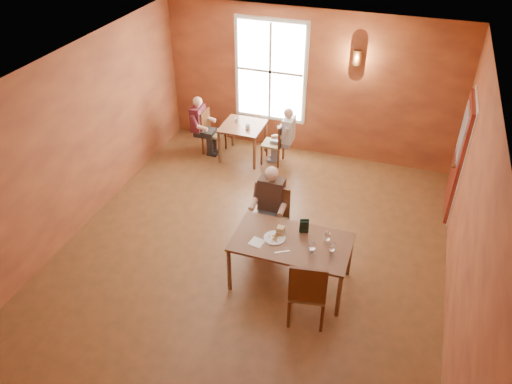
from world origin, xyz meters
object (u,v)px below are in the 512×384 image
(main_table, at_px, (291,262))
(chair_diner_main, at_px, (272,222))
(chair_diner_maroon, at_px, (214,132))
(diner_maroon, at_px, (212,126))
(chair_diner_white, at_px, (273,143))
(diner_white, at_px, (274,137))
(chair_empty, at_px, (308,288))
(second_table, at_px, (243,141))
(diner_main, at_px, (271,216))

(main_table, xyz_separation_m, chair_diner_main, (-0.50, 0.65, 0.14))
(chair_diner_maroon, xyz_separation_m, diner_maroon, (-0.03, 0.00, 0.14))
(main_table, distance_m, diner_maroon, 4.18)
(chair_diner_white, xyz_separation_m, chair_diner_maroon, (-1.30, 0.00, 0.02))
(diner_white, xyz_separation_m, diner_maroon, (-1.36, 0.00, 0.02))
(chair_empty, bearing_deg, main_table, 114.78)
(chair_diner_maroon, bearing_deg, diner_white, 90.00)
(chair_diner_main, xyz_separation_m, second_table, (-1.44, 2.61, -0.16))
(chair_diner_white, xyz_separation_m, diner_maroon, (-1.33, 0.00, 0.16))
(diner_white, bearing_deg, diner_main, -164.01)
(diner_main, relative_size, diner_maroon, 1.09)
(main_table, bearing_deg, diner_white, 111.09)
(main_table, relative_size, chair_empty, 1.52)
(diner_white, bearing_deg, diner_maroon, 90.00)
(second_table, bearing_deg, diner_main, -61.43)
(second_table, bearing_deg, diner_maroon, 180.00)
(main_table, distance_m, chair_diner_white, 3.50)
(diner_main, height_order, second_table, diner_main)
(main_table, bearing_deg, diner_main, 128.88)
(chair_diner_white, relative_size, chair_diner_maroon, 0.97)
(second_table, xyz_separation_m, chair_diner_maroon, (-0.65, 0.00, 0.10))
(chair_diner_maroon, bearing_deg, chair_empty, 37.80)
(chair_empty, distance_m, chair_diner_maroon, 4.87)
(second_table, bearing_deg, diner_white, 0.00)
(diner_white, distance_m, chair_diner_maroon, 1.34)
(diner_main, relative_size, second_table, 1.59)
(chair_diner_main, relative_size, chair_empty, 0.96)
(chair_empty, relative_size, second_table, 1.33)
(chair_empty, height_order, diner_white, diner_white)
(chair_diner_main, distance_m, chair_empty, 1.53)
(second_table, height_order, chair_diner_maroon, chair_diner_maroon)
(chair_diner_main, distance_m, chair_diner_white, 2.72)
(chair_empty, xyz_separation_m, second_table, (-2.34, 3.85, -0.19))
(chair_empty, relative_size, diner_maroon, 0.91)
(chair_diner_main, height_order, second_table, chair_diner_main)
(chair_diner_white, distance_m, diner_white, 0.14)
(main_table, bearing_deg, chair_diner_white, 111.54)
(main_table, height_order, chair_diner_main, chair_diner_main)
(main_table, bearing_deg, chair_diner_main, 127.57)
(main_table, relative_size, chair_diner_main, 1.59)
(chair_empty, bearing_deg, chair_diner_white, 104.41)
(chair_diner_main, xyz_separation_m, diner_main, (0.00, -0.03, 0.14))
(second_table, relative_size, chair_diner_maroon, 0.90)
(diner_white, distance_m, diner_maroon, 1.36)
(main_table, height_order, chair_empty, chair_empty)
(second_table, bearing_deg, main_table, -59.27)
(main_table, bearing_deg, chair_diner_maroon, 128.45)
(diner_white, bearing_deg, chair_empty, -156.73)
(diner_main, relative_size, chair_empty, 1.20)
(chair_empty, bearing_deg, diner_main, 117.34)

